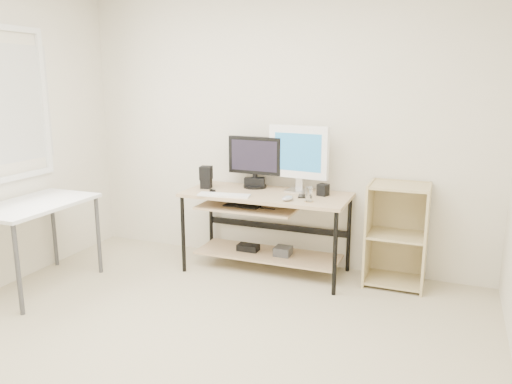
{
  "coord_description": "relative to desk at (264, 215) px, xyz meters",
  "views": [
    {
      "loc": [
        1.54,
        -2.47,
        1.75
      ],
      "look_at": [
        0.04,
        1.3,
        0.84
      ],
      "focal_mm": 35.0,
      "sensor_mm": 36.0,
      "label": 1
    }
  ],
  "objects": [
    {
      "name": "center_speaker",
      "position": [
        -0.16,
        0.17,
        0.26
      ],
      "size": [
        0.21,
        0.13,
        0.1
      ],
      "primitive_type": "cube",
      "rotation": [
        0.0,
        0.0,
        0.28
      ],
      "color": "black",
      "rests_on": "desk"
    },
    {
      "name": "drinking_glass",
      "position": [
        0.47,
        -0.17,
        0.28
      ],
      "size": [
        0.08,
        0.08,
        0.12
      ],
      "primitive_type": "cylinder",
      "rotation": [
        0.0,
        0.0,
        0.37
      ],
      "color": "white",
      "rests_on": "coaster"
    },
    {
      "name": "shelf_unit",
      "position": [
        1.18,
        0.16,
        -0.09
      ],
      "size": [
        0.5,
        0.4,
        0.9
      ],
      "color": "tan",
      "rests_on": "ground"
    },
    {
      "name": "black_monitor",
      "position": [
        -0.16,
        0.19,
        0.49
      ],
      "size": [
        0.53,
        0.22,
        0.48
      ],
      "rotation": [
        0.0,
        0.0,
        -0.05
      ],
      "color": "black",
      "rests_on": "desk"
    },
    {
      "name": "keyboard",
      "position": [
        -0.28,
        -0.25,
        0.22
      ],
      "size": [
        0.48,
        0.19,
        0.02
      ],
      "primitive_type": "cube",
      "rotation": [
        0.0,
        0.0,
        0.14
      ],
      "color": "white",
      "rests_on": "desk"
    },
    {
      "name": "audio_controller",
      "position": [
        -0.61,
        0.09,
        0.29
      ],
      "size": [
        0.08,
        0.06,
        0.15
      ],
      "primitive_type": "cube",
      "rotation": [
        0.0,
        0.0,
        -0.16
      ],
      "color": "black",
      "rests_on": "desk"
    },
    {
      "name": "mouse",
      "position": [
        0.3,
        -0.21,
        0.23
      ],
      "size": [
        0.11,
        0.14,
        0.04
      ],
      "primitive_type": "ellipsoid",
      "rotation": [
        0.0,
        0.0,
        -0.34
      ],
      "color": "#AFAFB4",
      "rests_on": "desk"
    },
    {
      "name": "side_table",
      "position": [
        -1.65,
        -1.06,
        0.13
      ],
      "size": [
        0.6,
        1.0,
        0.75
      ],
      "color": "white",
      "rests_on": "ground"
    },
    {
      "name": "desk",
      "position": [
        0.0,
        0.0,
        0.0
      ],
      "size": [
        1.5,
        0.65,
        0.75
      ],
      "color": "tan",
      "rests_on": "ground"
    },
    {
      "name": "coaster",
      "position": [
        0.47,
        -0.17,
        0.21
      ],
      "size": [
        0.1,
        0.1,
        0.01
      ],
      "primitive_type": "cylinder",
      "rotation": [
        0.0,
        0.0,
        0.37
      ],
      "color": "olive",
      "rests_on": "desk"
    },
    {
      "name": "smartphone",
      "position": [
        0.37,
        -0.02,
        0.22
      ],
      "size": [
        0.09,
        0.14,
        0.01
      ],
      "primitive_type": "cube",
      "rotation": [
        0.0,
        0.0,
        0.21
      ],
      "color": "black",
      "rests_on": "desk"
    },
    {
      "name": "speaker_right",
      "position": [
        0.53,
        0.09,
        0.26
      ],
      "size": [
        0.11,
        0.11,
        0.1
      ],
      "primitive_type": "cube",
      "rotation": [
        0.0,
        0.0,
        -0.28
      ],
      "color": "black",
      "rests_on": "desk"
    },
    {
      "name": "white_imac",
      "position": [
        0.27,
        0.16,
        0.56
      ],
      "size": [
        0.57,
        0.18,
        0.6
      ],
      "rotation": [
        0.0,
        0.0,
        -0.11
      ],
      "color": "silver",
      "rests_on": "desk"
    },
    {
      "name": "room",
      "position": [
        -0.11,
        -1.62,
        0.78
      ],
      "size": [
        4.01,
        4.01,
        2.62
      ],
      "color": "#C3B796",
      "rests_on": "ground"
    },
    {
      "name": "speaker_left",
      "position": [
        -0.58,
        -0.02,
        0.32
      ],
      "size": [
        0.12,
        0.12,
        0.21
      ],
      "rotation": [
        0.0,
        0.0,
        0.18
      ],
      "color": "black",
      "rests_on": "desk"
    },
    {
      "name": "volume_puck",
      "position": [
        -0.45,
        -0.15,
        0.22
      ],
      "size": [
        0.07,
        0.07,
        0.02
      ],
      "primitive_type": "cylinder",
      "rotation": [
        0.0,
        0.0,
        0.33
      ],
      "color": "black",
      "rests_on": "desk"
    }
  ]
}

